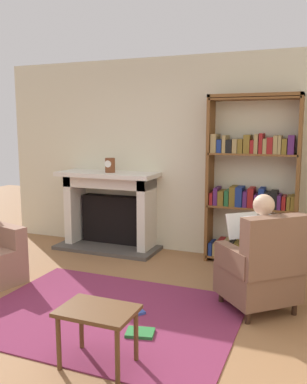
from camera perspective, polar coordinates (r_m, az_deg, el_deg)
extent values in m
plane|color=#936540|center=(3.87, -8.46, -18.15)|extent=(14.00, 14.00, 0.00)
cube|color=beige|center=(5.80, 4.08, 4.92)|extent=(5.60, 0.10, 2.70)
cube|color=#772748|center=(4.10, -6.26, -16.38)|extent=(2.40, 1.80, 0.01)
cube|color=#4C4742|center=(6.09, -6.36, -7.60)|extent=(1.49, 0.64, 0.05)
cube|color=black|center=(6.19, -5.46, -3.74)|extent=(0.97, 0.20, 0.70)
cube|color=silver|center=(6.35, -10.66, -2.33)|extent=(0.12, 0.44, 1.06)
cube|color=silver|center=(5.81, -0.90, -3.22)|extent=(0.12, 0.44, 1.06)
cube|color=silver|center=(5.98, -6.07, 1.46)|extent=(1.29, 0.44, 0.16)
cube|color=silver|center=(5.92, -6.36, 2.44)|extent=(1.45, 0.56, 0.06)
cylinder|color=brown|center=(5.86, -5.99, 3.68)|extent=(0.14, 0.14, 0.20)
cylinder|color=white|center=(5.80, -6.30, 3.86)|extent=(0.10, 0.01, 0.10)
cube|color=brown|center=(5.50, 7.74, 1.80)|extent=(0.04, 0.32, 2.16)
cube|color=brown|center=(5.34, 19.24, 1.17)|extent=(0.04, 0.32, 2.16)
cube|color=brown|center=(5.37, 13.83, 12.77)|extent=(1.14, 0.32, 0.04)
cube|color=brown|center=(5.61, 13.03, -8.86)|extent=(1.10, 0.32, 0.02)
cube|color=navy|center=(5.67, 8.06, -7.54)|extent=(0.05, 0.26, 0.17)
cube|color=#997F4C|center=(5.66, 8.60, -7.59)|extent=(0.04, 0.26, 0.16)
cube|color=maroon|center=(5.63, 9.30, -7.42)|extent=(0.07, 0.26, 0.21)
cube|color=#997F4C|center=(5.62, 10.13, -7.47)|extent=(0.07, 0.26, 0.22)
cube|color=black|center=(5.61, 10.79, -7.58)|extent=(0.05, 0.26, 0.21)
cube|color=brown|center=(5.60, 11.51, -7.71)|extent=(0.08, 0.26, 0.19)
cube|color=black|center=(5.57, 12.48, -7.49)|extent=(0.08, 0.26, 0.25)
cube|color=black|center=(5.56, 13.37, -7.67)|extent=(0.07, 0.26, 0.23)
cube|color=maroon|center=(5.56, 14.06, -7.93)|extent=(0.04, 0.26, 0.19)
cube|color=navy|center=(5.55, 14.62, -7.84)|extent=(0.05, 0.26, 0.21)
cube|color=maroon|center=(5.54, 15.38, -7.73)|extent=(0.08, 0.26, 0.25)
cube|color=#997F4C|center=(5.54, 16.08, -8.19)|extent=(0.04, 0.26, 0.16)
cube|color=#1E592D|center=(5.52, 16.87, -7.78)|extent=(0.09, 0.26, 0.26)
cube|color=black|center=(5.53, 17.78, -8.14)|extent=(0.07, 0.26, 0.20)
cube|color=brown|center=(5.45, 13.28, -2.04)|extent=(1.10, 0.32, 0.02)
cube|color=maroon|center=(5.52, 8.18, -0.79)|extent=(0.04, 0.26, 0.16)
cube|color=#4C1E59|center=(5.50, 8.75, -0.50)|extent=(0.05, 0.26, 0.22)
cube|color=brown|center=(5.49, 9.44, -0.73)|extent=(0.08, 0.26, 0.19)
cube|color=#1E592D|center=(5.47, 10.23, -0.72)|extent=(0.06, 0.26, 0.20)
cube|color=brown|center=(5.45, 10.97, -0.50)|extent=(0.07, 0.26, 0.25)
cube|color=navy|center=(5.44, 11.82, -0.57)|extent=(0.08, 0.26, 0.25)
cube|color=#4C1E59|center=(5.43, 12.63, -0.86)|extent=(0.05, 0.26, 0.20)
cube|color=maroon|center=(5.41, 13.34, -0.68)|extent=(0.07, 0.26, 0.24)
cube|color=#4C1E59|center=(5.41, 14.03, -1.11)|extent=(0.04, 0.26, 0.17)
cube|color=navy|center=(5.40, 14.71, -0.73)|extent=(0.07, 0.26, 0.25)
cube|color=black|center=(5.39, 15.42, -1.05)|extent=(0.06, 0.26, 0.20)
cube|color=black|center=(5.38, 16.25, -0.99)|extent=(0.09, 0.26, 0.22)
cube|color=#4C1E59|center=(5.38, 16.96, -1.26)|extent=(0.04, 0.26, 0.17)
cube|color=maroon|center=(5.38, 17.54, -1.36)|extent=(0.05, 0.26, 0.16)
cube|color=brown|center=(5.37, 18.12, -1.36)|extent=(0.04, 0.26, 0.17)
cube|color=brown|center=(5.37, 18.74, -1.36)|extent=(0.06, 0.26, 0.18)
cube|color=brown|center=(5.36, 13.54, 5.09)|extent=(1.10, 0.32, 0.02)
cube|color=#997F4C|center=(5.44, 8.50, 6.66)|extent=(0.07, 0.26, 0.24)
cube|color=navy|center=(5.42, 9.25, 6.27)|extent=(0.06, 0.26, 0.17)
cube|color=#997F4C|center=(5.41, 9.89, 6.53)|extent=(0.05, 0.26, 0.22)
cube|color=black|center=(5.40, 10.53, 6.22)|extent=(0.07, 0.26, 0.17)
cube|color=#997F4C|center=(5.38, 11.30, 6.24)|extent=(0.06, 0.26, 0.17)
cube|color=brown|center=(5.37, 12.01, 6.22)|extent=(0.06, 0.26, 0.18)
cube|color=brown|center=(5.36, 12.85, 6.46)|extent=(0.08, 0.26, 0.23)
cube|color=maroon|center=(5.35, 13.53, 6.09)|extent=(0.04, 0.26, 0.16)
cube|color=#997F4C|center=(5.34, 14.06, 6.46)|extent=(0.05, 0.26, 0.24)
cube|color=maroon|center=(5.33, 14.66, 6.49)|extent=(0.04, 0.26, 0.25)
cube|color=#997F4C|center=(5.33, 15.17, 6.12)|extent=(0.05, 0.26, 0.18)
cube|color=maroon|center=(5.32, 15.82, 6.17)|extent=(0.07, 0.26, 0.20)
cube|color=#997F4C|center=(5.31, 16.52, 6.27)|extent=(0.05, 0.26, 0.22)
cube|color=#997F4C|center=(5.31, 17.03, 6.25)|extent=(0.04, 0.26, 0.22)
cube|color=brown|center=(5.31, 17.62, 6.01)|extent=(0.06, 0.26, 0.19)
cube|color=#4C1E59|center=(5.30, 18.45, 6.19)|extent=(0.07, 0.26, 0.23)
cube|color=brown|center=(5.36, 13.81, 12.34)|extent=(1.10, 0.32, 0.02)
cylinder|color=#331E14|center=(4.62, 14.96, -12.89)|extent=(0.05, 0.05, 0.12)
cylinder|color=#331E14|center=(4.36, 9.29, -14.05)|extent=(0.05, 0.05, 0.12)
cylinder|color=#331E14|center=(4.27, 18.80, -14.93)|extent=(0.05, 0.05, 0.12)
cylinder|color=#331E14|center=(3.99, 12.84, -16.43)|extent=(0.05, 0.05, 0.12)
cube|color=brown|center=(4.23, 14.09, -11.92)|extent=(0.88, 0.87, 0.30)
cube|color=brown|center=(3.91, 16.34, -7.17)|extent=(0.58, 0.55, 0.55)
cube|color=brown|center=(4.30, 17.23, -8.04)|extent=(0.45, 0.48, 0.22)
cube|color=brown|center=(4.00, 11.01, -9.07)|extent=(0.45, 0.48, 0.22)
cube|color=silver|center=(4.06, 14.71, -6.85)|extent=(0.37, 0.36, 0.50)
sphere|color=#D8AD8C|center=(3.98, 14.92, -1.72)|extent=(0.20, 0.20, 0.20)
cube|color=#191E3F|center=(4.32, 13.95, -8.64)|extent=(0.36, 0.38, 0.12)
cube|color=#191E3F|center=(4.23, 12.14, -8.93)|extent=(0.36, 0.38, 0.12)
cylinder|color=#191E3F|center=(4.55, 12.45, -11.12)|extent=(0.10, 0.10, 0.42)
cylinder|color=#191E3F|center=(4.47, 10.69, -11.44)|extent=(0.10, 0.10, 0.42)
cube|color=white|center=(4.30, 12.24, -4.50)|extent=(0.34, 0.32, 0.25)
cube|color=#976D59|center=(5.14, -20.01, -5.50)|extent=(0.72, 0.32, 0.24)
cube|color=brown|center=(3.17, -7.73, -15.87)|extent=(0.56, 0.39, 0.03)
cylinder|color=brown|center=(3.27, -12.91, -19.58)|extent=(0.04, 0.04, 0.42)
cylinder|color=brown|center=(3.05, -4.98, -21.60)|extent=(0.04, 0.04, 0.42)
cylinder|color=brown|center=(3.49, -9.90, -17.50)|extent=(0.04, 0.04, 0.42)
cylinder|color=brown|center=(3.29, -2.42, -19.12)|extent=(0.04, 0.04, 0.42)
cube|color=#334CA5|center=(4.08, -3.30, -16.17)|extent=(0.30, 0.31, 0.02)
cube|color=red|center=(4.07, -7.60, -16.28)|extent=(0.29, 0.29, 0.03)
cube|color=#267233|center=(3.72, -1.85, -18.78)|extent=(0.27, 0.22, 0.03)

